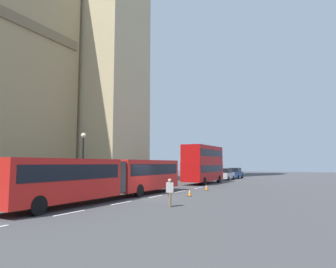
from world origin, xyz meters
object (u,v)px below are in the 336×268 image
street_lamp (83,158)px  pedestrian_near_cones (170,192)px  articulated_bus (111,175)px  traffic_cone_west (190,193)px  traffic_cone_middle (206,187)px  sedan_trailing (235,173)px  sedan_lead (226,174)px  double_decker_bus (203,163)px

street_lamp → pedestrian_near_cones: bearing=-108.1°
articulated_bus → traffic_cone_west: articulated_bus is taller
traffic_cone_middle → pedestrian_near_cones: pedestrian_near_cones is taller
traffic_cone_west → sedan_trailing: bearing=8.0°
articulated_bus → pedestrian_near_cones: (-1.46, -5.65, -0.83)m
street_lamp → sedan_lead: bearing=-9.4°
sedan_trailing → traffic_cone_west: (-30.33, -4.28, -0.63)m
articulated_bus → traffic_cone_middle: articulated_bus is taller
sedan_lead → traffic_cone_west: size_ratio=7.59×
sedan_trailing → street_lamp: size_ratio=0.83×
double_decker_bus → street_lamp: (-17.44, 4.50, 0.35)m
traffic_cone_middle → pedestrian_near_cones: size_ratio=0.34×
pedestrian_near_cones → double_decker_bus: bearing=15.2°
articulated_bus → double_decker_bus: (19.31, 0.00, 0.96)m
traffic_cone_middle → double_decker_bus: bearing=22.2°
traffic_cone_west → street_lamp: 9.67m
traffic_cone_west → traffic_cone_middle: same height
articulated_bus → sedan_trailing: 34.96m
double_decker_bus → sedan_lead: size_ratio=2.05×
traffic_cone_west → traffic_cone_middle: 5.57m
street_lamp → traffic_cone_middle: bearing=-44.9°
double_decker_bus → sedan_trailing: bearing=-0.2°
articulated_bus → traffic_cone_middle: bearing=-20.2°
traffic_cone_west → street_lamp: street_lamp is taller
sedan_lead → street_lamp: street_lamp is taller
sedan_lead → sedan_trailing: bearing=-0.6°
street_lamp → pedestrian_near_cones: size_ratio=3.12×
traffic_cone_west → pedestrian_near_cones: size_ratio=0.34×
double_decker_bus → street_lamp: street_lamp is taller
traffic_cone_west → traffic_cone_middle: (5.53, 0.60, 0.00)m
sedan_lead → traffic_cone_middle: 19.39m
pedestrian_near_cones → traffic_cone_west: bearing=12.2°
articulated_bus → sedan_trailing: articulated_bus is taller
traffic_cone_middle → street_lamp: (-8.28, 8.25, 2.77)m
double_decker_bus → articulated_bus: bearing=-180.0°
double_decker_bus → traffic_cone_middle: bearing=-157.8°
articulated_bus → pedestrian_near_cones: 5.90m
sedan_lead → traffic_cone_west: bearing=-170.0°
sedan_trailing → traffic_cone_west: bearing=-172.0°
articulated_bus → traffic_cone_west: bearing=-43.2°
sedan_lead → sedan_trailing: same height
double_decker_bus → traffic_cone_middle: (-9.15, -3.74, -2.43)m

